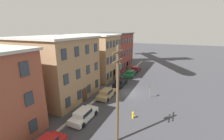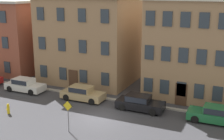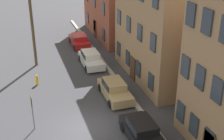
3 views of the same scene
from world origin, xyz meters
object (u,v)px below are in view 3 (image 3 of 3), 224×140
Objects in this scene: car_red at (79,40)px; car_white at (91,58)px; fire_hydrant at (37,80)px; car_tan at (115,89)px; car_black at (142,131)px; utility_pole at (31,12)px; caution_sign at (32,108)px.

car_white is at bearing -1.47° from car_red.
car_red is 10.73m from fire_hydrant.
car_white is at bearing -178.36° from car_tan.
car_red and car_black have the same top height.
fire_hydrant is (-4.26, -5.89, -0.27)m from car_tan.
caution_sign is at bearing -6.05° from utility_pole.
car_black is at bearing 0.31° from car_white.
car_white is 1.00× the size of car_tan.
car_red reaches higher than fire_hydrant.
car_red is at bearing 178.53° from car_white.
caution_sign is at bearing -117.94° from car_black.
caution_sign is 0.26× the size of utility_pole.
caution_sign reaches higher than car_red.
utility_pole is 10.33× the size of fire_hydrant.
car_tan is 11.49m from utility_pole.
fire_hydrant is at bearing -33.03° from car_red.
car_red and car_white have the same top height.
utility_pole is (-1.72, -5.34, 4.81)m from car_white.
car_red is 19.40m from car_black.
car_red and car_tan have the same top height.
fire_hydrant is at bearing -63.40° from car_white.
fire_hydrant is (4.57, -0.35, -5.08)m from utility_pole.
car_tan is 7.32m from caution_sign.
car_red is 1.00× the size of car_black.
utility_pole is (-11.46, 1.21, 3.84)m from caution_sign.
caution_sign is 2.72× the size of fire_hydrant.
car_tan is 4.58× the size of fire_hydrant.
car_red is 8.54m from utility_pole.
car_tan is 1.00× the size of car_black.
car_black is at bearing 62.06° from caution_sign.
car_tan is at bearing 32.12° from utility_pole.
car_red is 17.27m from caution_sign.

